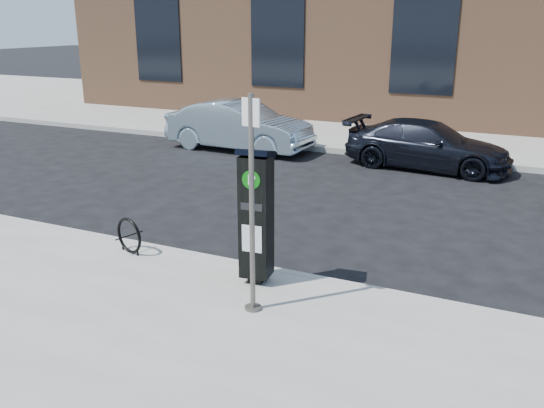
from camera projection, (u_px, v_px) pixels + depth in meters
The scene contains 10 objects.
ground at pixel (247, 273), 8.38m from camera, with size 120.00×120.00×0.00m, color black.
sidewalk_far at pixel (429, 121), 20.43m from camera, with size 60.00×12.00×0.15m, color gray.
curb_near at pixel (247, 268), 8.34m from camera, with size 60.00×0.12×0.16m, color #9E9B93.
curb_far at pixel (386, 156), 15.27m from camera, with size 60.00×0.12×0.16m, color #9E9B93.
building at pixel (452, 2), 21.77m from camera, with size 28.00×10.05×8.25m.
parking_kiosk at pixel (256, 215), 7.47m from camera, with size 0.46×0.42×1.84m.
sign_pole at pixel (252, 208), 6.62m from camera, with size 0.23×0.21×2.60m.
bike_rack at pixel (129, 236), 8.62m from camera, with size 0.55×0.19×0.56m.
car_silver at pixel (239, 126), 16.09m from camera, with size 1.45×4.16×1.37m, color #93ACBB.
car_dark at pixel (427, 145), 14.12m from camera, with size 1.63×4.01×1.16m, color black.
Camera 1 is at (3.58, -6.80, 3.51)m, focal length 38.00 mm.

